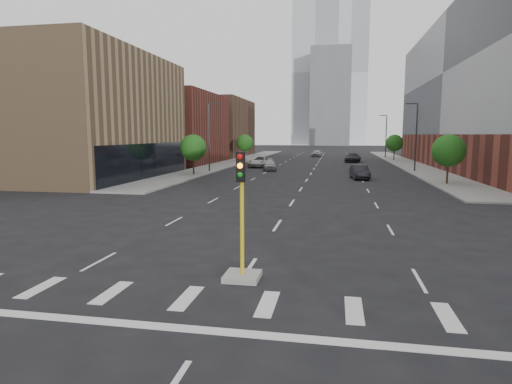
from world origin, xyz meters
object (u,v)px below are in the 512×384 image
(car_deep_right, at_px, (353,157))
(car_mid_right, at_px, (360,172))
(car_near_left, at_px, (270,165))
(car_distant, at_px, (317,153))
(median_traffic_signal, at_px, (242,252))
(car_far_left, at_px, (260,162))

(car_deep_right, bearing_deg, car_mid_right, -80.86)
(car_near_left, bearing_deg, car_distant, 73.82)
(median_traffic_signal, relative_size, car_deep_right, 0.76)
(car_mid_right, xyz_separation_m, car_deep_right, (0.38, 30.41, 0.05))
(car_distant, bearing_deg, car_near_left, -90.59)
(car_near_left, bearing_deg, car_deep_right, 50.63)
(car_near_left, xyz_separation_m, car_mid_right, (11.73, -9.59, 0.05))
(car_far_left, relative_size, car_distant, 1.25)
(car_mid_right, relative_size, car_distant, 1.00)
(car_deep_right, bearing_deg, car_far_left, -124.56)
(median_traffic_signal, distance_m, car_far_left, 51.78)
(car_mid_right, xyz_separation_m, car_distant, (-6.92, 48.75, 0.03))
(car_far_left, bearing_deg, car_distant, 83.90)
(median_traffic_signal, distance_m, car_deep_right, 66.22)
(median_traffic_signal, relative_size, car_near_left, 1.02)
(car_deep_right, bearing_deg, median_traffic_signal, -85.49)
(median_traffic_signal, height_order, car_deep_right, median_traffic_signal)
(median_traffic_signal, distance_m, car_mid_right, 35.99)
(car_near_left, xyz_separation_m, car_distant, (4.81, 39.16, 0.08))
(car_near_left, bearing_deg, median_traffic_signal, -91.67)
(median_traffic_signal, bearing_deg, car_mid_right, 80.75)
(median_traffic_signal, xyz_separation_m, car_mid_right, (5.79, 35.52, -0.18))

